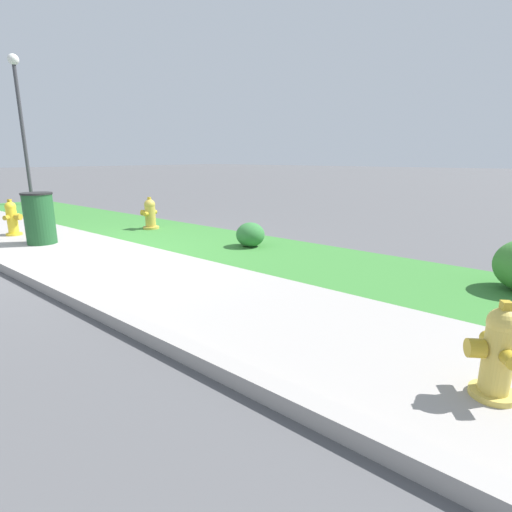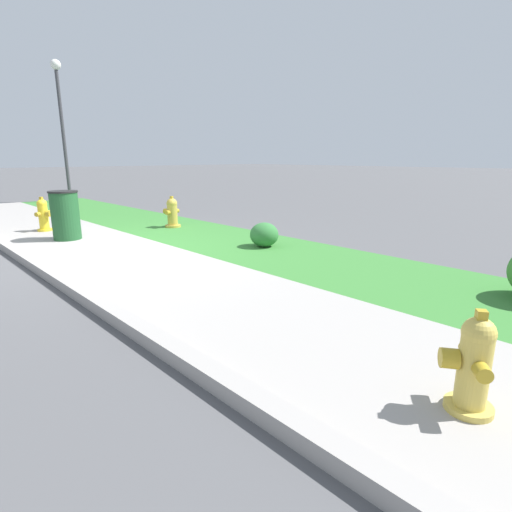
# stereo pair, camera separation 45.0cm
# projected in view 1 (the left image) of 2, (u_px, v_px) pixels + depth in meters

# --- Properties ---
(ground_plane) EXTENTS (120.00, 120.00, 0.00)m
(ground_plane) POSITION_uv_depth(u_px,v_px,m) (85.00, 256.00, 6.20)
(ground_plane) COLOR #515154
(sidewalk_pavement) EXTENTS (18.00, 2.03, 0.01)m
(sidewalk_pavement) POSITION_uv_depth(u_px,v_px,m) (85.00, 255.00, 6.20)
(sidewalk_pavement) COLOR #9E9993
(sidewalk_pavement) RESTS_ON ground
(grass_verge) EXTENTS (18.00, 2.06, 0.01)m
(grass_verge) POSITION_uv_depth(u_px,v_px,m) (187.00, 236.00, 7.71)
(grass_verge) COLOR #387A33
(grass_verge) RESTS_ON ground
(street_curb) EXTENTS (18.00, 0.16, 0.12)m
(street_curb) POSITION_uv_depth(u_px,v_px,m) (6.00, 266.00, 5.38)
(street_curb) COLOR #9E9993
(street_curb) RESTS_ON ground
(fire_hydrant_mid_block) EXTENTS (0.39, 0.40, 0.67)m
(fire_hydrant_mid_block) POSITION_uv_depth(u_px,v_px,m) (150.00, 214.00, 8.44)
(fire_hydrant_mid_block) COLOR gold
(fire_hydrant_mid_block) RESTS_ON ground
(fire_hydrant_near_corner) EXTENTS (0.34, 0.36, 0.71)m
(fire_hydrant_near_corner) POSITION_uv_depth(u_px,v_px,m) (12.00, 218.00, 7.69)
(fire_hydrant_near_corner) COLOR yellow
(fire_hydrant_near_corner) RESTS_ON ground
(fire_hydrant_at_driveway) EXTENTS (0.33, 0.35, 0.65)m
(fire_hydrant_at_driveway) POSITION_uv_depth(u_px,v_px,m) (497.00, 353.00, 2.47)
(fire_hydrant_at_driveway) COLOR gold
(fire_hydrant_at_driveway) RESTS_ON ground
(street_lamp) EXTENTS (0.32, 0.32, 4.49)m
(street_lamp) POSITION_uv_depth(u_px,v_px,m) (20.00, 107.00, 12.27)
(street_lamp) COLOR #3D3D42
(street_lamp) RESTS_ON ground
(trash_bin) EXTENTS (0.51, 0.51, 0.90)m
(trash_bin) POSITION_uv_depth(u_px,v_px,m) (39.00, 219.00, 6.92)
(trash_bin) COLOR #1E5128
(trash_bin) RESTS_ON ground
(shrub_bush_mid_verge) EXTENTS (0.49, 0.49, 0.41)m
(shrub_bush_mid_verge) POSITION_uv_depth(u_px,v_px,m) (250.00, 235.00, 6.77)
(shrub_bush_mid_verge) COLOR #337538
(shrub_bush_mid_verge) RESTS_ON ground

